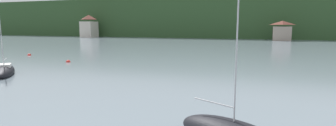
% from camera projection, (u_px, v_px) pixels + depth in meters
% --- Properties ---
extents(wooded_hillside, '(352.00, 72.54, 27.76)m').
position_uv_depth(wooded_hillside, '(204.00, 21.00, 134.24)').
color(wooded_hillside, '#2D4C28').
rests_on(wooded_hillside, ground_plane).
extents(shore_building_west, '(5.36, 5.52, 8.62)m').
position_uv_depth(shore_building_west, '(89.00, 26.00, 102.97)').
color(shore_building_west, beige).
rests_on(shore_building_west, ground_plane).
extents(shore_building_westcentral, '(5.39, 3.63, 6.02)m').
position_uv_depth(shore_building_westcentral, '(282.00, 31.00, 80.16)').
color(shore_building_westcentral, gray).
rests_on(shore_building_westcentral, ground_plane).
extents(sailboat_mid_3, '(5.29, 5.40, 6.93)m').
position_uv_depth(sailboat_mid_3, '(4.00, 71.00, 25.55)').
color(sailboat_mid_3, black).
rests_on(sailboat_mid_3, ground_plane).
extents(mooring_buoy_mid, '(0.56, 0.56, 0.56)m').
position_uv_depth(mooring_buoy_mid, '(29.00, 55.00, 41.54)').
color(mooring_buoy_mid, red).
rests_on(mooring_buoy_mid, ground_plane).
extents(mooring_buoy_far, '(0.58, 0.58, 0.58)m').
position_uv_depth(mooring_buoy_far, '(68.00, 62.00, 33.95)').
color(mooring_buoy_far, red).
rests_on(mooring_buoy_far, ground_plane).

